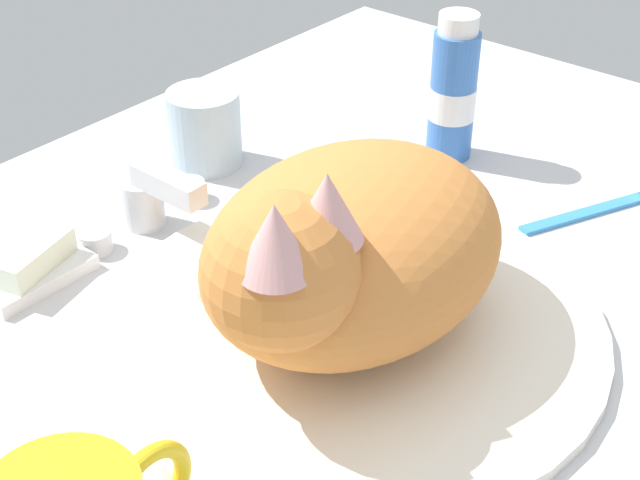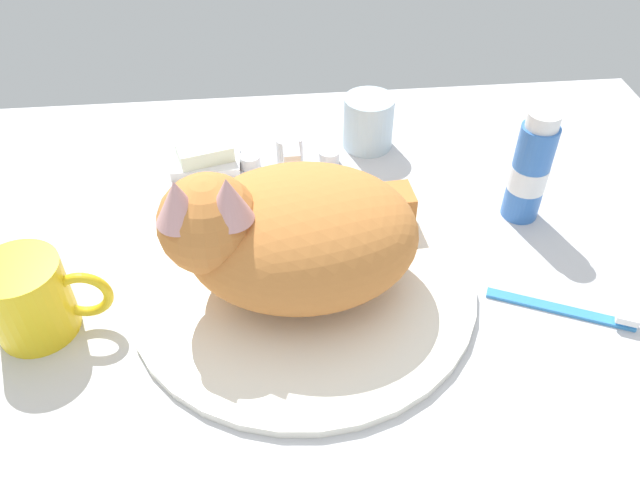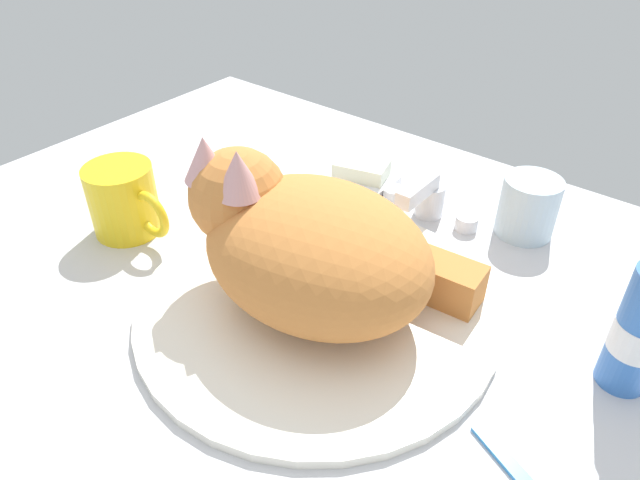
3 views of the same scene
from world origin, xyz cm
name	(u,v)px [view 2 (image 2 of 3)]	position (x,y,z in cm)	size (l,w,h in cm)	color
ground_plane	(304,295)	(0.00, 0.00, -1.50)	(110.00, 82.50, 3.00)	silver
sink_basin	(303,283)	(0.00, 0.00, 0.50)	(36.83, 36.83, 1.01)	white
faucet	(290,152)	(0.00, 21.72, 2.59)	(13.35, 8.89, 6.22)	silver
cat	(288,232)	(-1.40, 0.10, 7.80)	(27.39, 20.39, 16.16)	#D17F3D
coffee_mug	(32,299)	(-26.67, -3.20, 4.28)	(12.11, 8.02, 8.56)	yellow
rinse_cup	(368,122)	(11.00, 26.30, 3.65)	(6.81, 6.81, 7.29)	silver
soap_dish	(206,161)	(-11.17, 23.60, 0.60)	(9.00, 6.40, 1.20)	white
soap_bar	(205,151)	(-11.17, 23.60, 2.26)	(7.00, 4.57, 2.11)	silver
toothpaste_bottle	(530,170)	(27.16, 9.58, 6.59)	(4.43, 4.43, 14.13)	#3870C6
toothbrush	(570,309)	(27.10, -6.54, 0.52)	(14.17, 7.40, 1.60)	#388CD8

